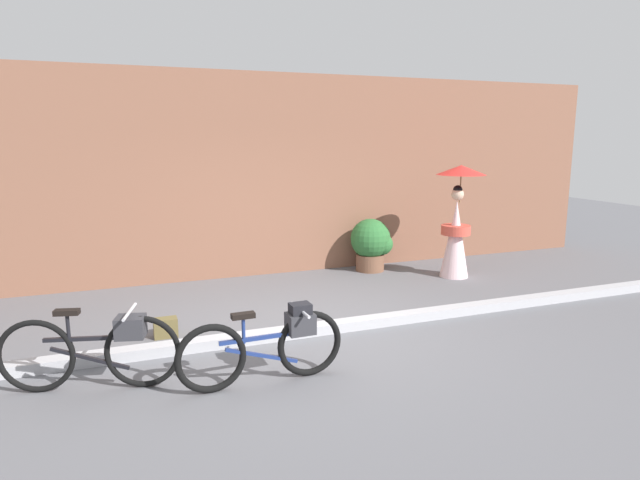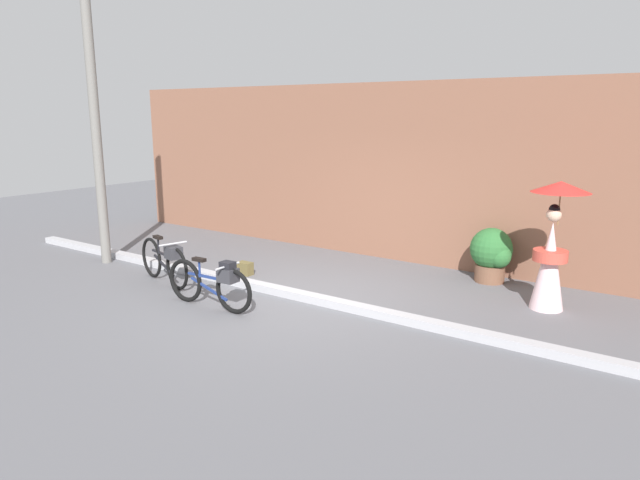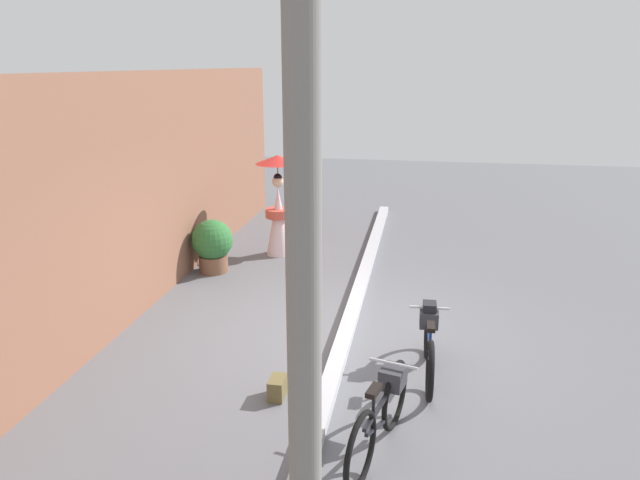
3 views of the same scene
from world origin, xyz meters
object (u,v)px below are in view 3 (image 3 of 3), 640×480
bicycle_far_side (381,412)px  utility_pole (304,294)px  bicycle_near_officer (429,342)px  potted_plant_by_door (214,244)px  person_with_parasol (278,205)px  backpack_on_pavement (278,387)px

bicycle_far_side → utility_pole: bearing=172.1°
bicycle_near_officer → potted_plant_by_door: bearing=51.8°
bicycle_far_side → potted_plant_by_door: 5.52m
bicycle_near_officer → person_with_parasol: size_ratio=0.87×
person_with_parasol → bicycle_far_side: bearing=-157.0°
bicycle_far_side → backpack_on_pavement: (0.71, 1.18, -0.29)m
bicycle_near_officer → bicycle_far_side: size_ratio=1.01×
bicycle_far_side → potted_plant_by_door: bearing=36.2°
bicycle_near_officer → bicycle_far_side: 1.61m
backpack_on_pavement → utility_pole: size_ratio=0.06×
backpack_on_pavement → bicycle_near_officer: bearing=-62.5°
bicycle_far_side → person_with_parasol: bearing=23.0°
person_with_parasol → backpack_on_pavement: (-4.89, -1.21, -0.84)m
bicycle_near_officer → backpack_on_pavement: bearing=117.5°
utility_pole → potted_plant_by_door: bearing=24.5°
bicycle_near_officer → bicycle_far_side: bicycle_far_side is taller
bicycle_far_side → backpack_on_pavement: bicycle_far_side is taller
person_with_parasol → utility_pole: 8.09m
person_with_parasol → bicycle_near_officer: bearing=-145.2°
person_with_parasol → potted_plant_by_door: (-1.15, 0.88, -0.46)m
bicycle_far_side → backpack_on_pavement: size_ratio=5.92×
bicycle_far_side → utility_pole: size_ratio=0.34×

